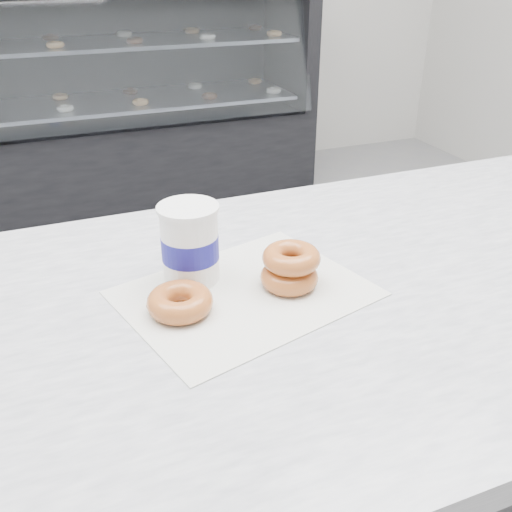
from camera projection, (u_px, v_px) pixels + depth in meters
The scene contains 7 objects.
ground at pixel (223, 440), 1.77m from camera, with size 5.00×5.00×0.00m, color gray.
counter at pixel (320, 489), 1.07m from camera, with size 3.06×0.76×0.90m.
display_case at pixel (102, 119), 3.28m from camera, with size 2.40×0.74×1.25m.
wax_paper at pixel (245, 293), 0.83m from camera, with size 0.34×0.26×0.00m, color silver.
donut_single at pixel (180, 302), 0.78m from camera, with size 0.09×0.09×0.03m, color #B66A32.
donut_stack at pixel (290, 267), 0.84m from camera, with size 0.12×0.12×0.06m.
coffee_cup at pixel (190, 243), 0.84m from camera, with size 0.11×0.11×0.12m.
Camera 1 is at (-0.39, -1.24, 1.34)m, focal length 40.00 mm.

